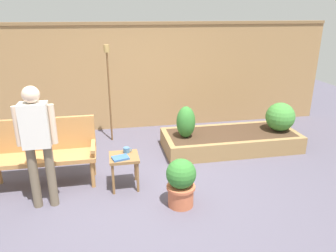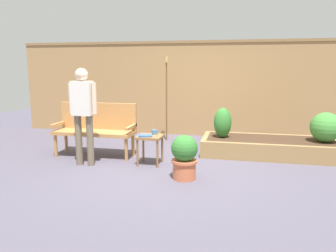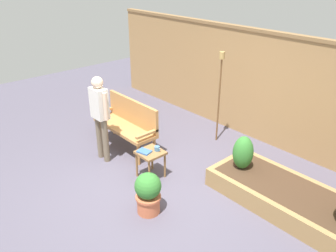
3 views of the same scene
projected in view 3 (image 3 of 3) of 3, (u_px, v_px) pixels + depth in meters
The scene contains 11 objects.
ground_plane at pixel (159, 187), 5.44m from camera, with size 14.00×14.00×0.00m, color #514C5B.
fence_back at pixel (261, 87), 6.53m from camera, with size 8.40×0.14×2.16m.
garden_bench at pixel (128, 121), 6.43m from camera, with size 1.44×0.48×0.94m.
side_table at pixel (151, 156), 5.55m from camera, with size 0.40×0.40×0.48m.
cup_on_table at pixel (157, 149), 5.52m from camera, with size 0.12×0.09×0.08m.
book_on_table at pixel (144, 151), 5.49m from camera, with size 0.22×0.16×0.03m, color #38609E.
potted_boxwood at pixel (148, 192), 4.77m from camera, with size 0.38×0.38×0.64m.
raised_planter_bed at pixel (290, 198), 4.94m from camera, with size 2.40×1.00×0.30m.
shrub_near_bench at pixel (243, 153), 5.30m from camera, with size 0.32×0.32×0.55m.
tiki_torch at pixel (220, 82), 6.36m from camera, with size 0.10×0.10×1.80m.
person_by_bench at pixel (100, 112), 5.84m from camera, with size 0.47×0.20×1.56m.
Camera 3 is at (3.43, -2.87, 3.25)m, focal length 36.37 mm.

